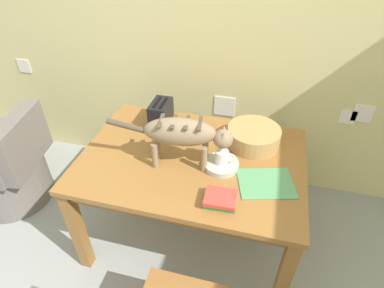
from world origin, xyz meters
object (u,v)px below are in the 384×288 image
object	(u,v)px
wicker_armchair	(10,172)
magazine	(266,183)
saucer_bowl	(221,165)
toaster	(161,114)
coffee_mug	(223,157)
book_stack	(221,199)
cat	(184,134)
dining_table	(192,167)
wicker_basket	(253,136)

from	to	relation	value
wicker_armchair	magazine	bearing A→B (deg)	-102.69
saucer_bowl	toaster	world-z (taller)	toaster
magazine	wicker_armchair	world-z (taller)	wicker_armchair
coffee_mug	book_stack	world-z (taller)	coffee_mug
book_stack	wicker_armchair	distance (m)	1.81
coffee_mug	book_stack	bearing A→B (deg)	-81.24
cat	saucer_bowl	world-z (taller)	cat
cat	wicker_armchair	distance (m)	1.60
dining_table	wicker_basket	distance (m)	0.43
dining_table	wicker_armchair	distance (m)	1.53
dining_table	magazine	xyz separation A→B (m)	(0.45, -0.12, 0.09)
book_stack	wicker_armchair	size ratio (longest dim) A/B	0.22
cat	book_stack	world-z (taller)	cat
cat	wicker_armchair	size ratio (longest dim) A/B	0.90
dining_table	book_stack	xyz separation A→B (m)	(0.23, -0.32, 0.11)
book_stack	toaster	distance (m)	0.81
wicker_basket	toaster	bearing A→B (deg)	174.10
dining_table	cat	distance (m)	0.31
coffee_mug	toaster	size ratio (longest dim) A/B	0.59
cat	wicker_basket	xyz separation A→B (m)	(0.37, 0.30, -0.16)
saucer_bowl	toaster	bearing A→B (deg)	145.13
dining_table	magazine	world-z (taller)	magazine
wicker_armchair	book_stack	bearing A→B (deg)	-109.64
coffee_mug	magazine	bearing A→B (deg)	-15.78
cat	toaster	size ratio (longest dim) A/B	3.49
cat	wicker_basket	bearing A→B (deg)	121.26
saucer_bowl	book_stack	bearing A→B (deg)	-80.44
saucer_bowl	wicker_basket	xyz separation A→B (m)	(0.15, 0.27, 0.04)
dining_table	toaster	xyz separation A→B (m)	(-0.29, 0.29, 0.17)
saucer_bowl	wicker_armchair	size ratio (longest dim) A/B	0.26
saucer_bowl	wicker_armchair	distance (m)	1.73
dining_table	book_stack	world-z (taller)	book_stack
dining_table	coffee_mug	bearing A→B (deg)	-12.89
saucer_bowl	book_stack	distance (m)	0.28
magazine	book_stack	world-z (taller)	book_stack
magazine	wicker_armchair	xyz separation A→B (m)	(-1.93, 0.11, -0.46)
book_stack	toaster	bearing A→B (deg)	130.94
dining_table	wicker_armchair	world-z (taller)	wicker_armchair
cat	coffee_mug	xyz separation A→B (m)	(0.22, 0.03, -0.14)
dining_table	wicker_basket	xyz separation A→B (m)	(0.34, 0.23, 0.14)
toaster	wicker_armchair	size ratio (longest dim) A/B	0.26
coffee_mug	magazine	world-z (taller)	coffee_mug
saucer_bowl	wicker_armchair	bearing A→B (deg)	178.79
toaster	wicker_armchair	xyz separation A→B (m)	(-1.19, -0.30, -0.54)
cat	magazine	distance (m)	0.53
book_stack	wicker_basket	bearing A→B (deg)	78.75
dining_table	coffee_mug	xyz separation A→B (m)	(0.19, -0.04, 0.16)
wicker_armchair	cat	bearing A→B (deg)	-102.02
dining_table	magazine	distance (m)	0.47
coffee_mug	toaster	xyz separation A→B (m)	(-0.48, 0.33, 0.01)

